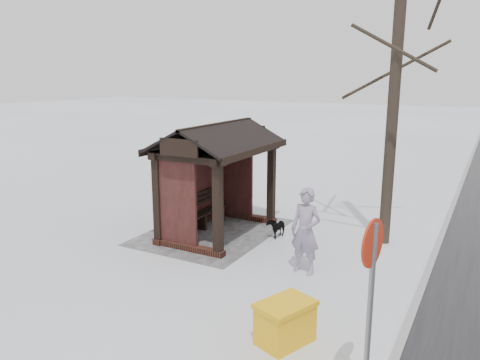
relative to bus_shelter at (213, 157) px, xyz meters
name	(u,v)px	position (x,y,z in m)	size (l,w,h in m)	color
ground	(219,233)	(0.00, 0.16, -2.17)	(120.00, 120.00, 0.00)	white
kerb	(428,272)	(0.00, 5.66, -2.16)	(120.00, 0.15, 0.06)	gray
trampled_patch	(213,232)	(0.00, -0.04, -2.16)	(4.20, 3.20, 0.02)	#96969B
bus_shelter	(213,157)	(0.00, 0.00, 0.00)	(3.60, 2.40, 3.09)	#391C14
pedestrian	(306,231)	(1.33, 3.22, -1.19)	(0.71, 0.47, 1.94)	#93879E
dog	(276,227)	(-0.52, 1.69, -1.89)	(0.30, 0.66, 0.56)	black
grit_bin	(285,322)	(4.14, 3.96, -1.80)	(1.11, 0.94, 0.72)	#F1AB0E
road_sign	(371,273)	(4.85, 5.44, -0.34)	(0.65, 0.14, 2.57)	slate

